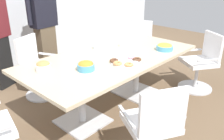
# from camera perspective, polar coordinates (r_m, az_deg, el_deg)

# --- Properties ---
(ground_plane) EXTENTS (10.00, 10.00, 0.01)m
(ground_plane) POSITION_cam_1_polar(r_m,az_deg,el_deg) (3.46, 0.00, -8.49)
(ground_plane) COLOR brown
(conference_table) EXTENTS (2.40, 1.20, 0.75)m
(conference_table) POSITION_cam_1_polar(r_m,az_deg,el_deg) (3.18, 0.00, 1.24)
(conference_table) COLOR #CCB793
(conference_table) RESTS_ON ground
(office_chair_0) EXTENTS (0.73, 0.73, 0.91)m
(office_chair_0) POSITION_cam_1_polar(r_m,az_deg,el_deg) (2.34, 9.64, -14.06)
(office_chair_0) COLOR silver
(office_chair_0) RESTS_ON ground
(office_chair_1) EXTENTS (0.75, 0.75, 0.91)m
(office_chair_1) POSITION_cam_1_polar(r_m,az_deg,el_deg) (4.03, 20.52, 1.15)
(office_chair_1) COLOR silver
(office_chair_1) RESTS_ON ground
(office_chair_2) EXTENTS (0.69, 0.69, 0.91)m
(office_chair_2) POSITION_cam_1_polar(r_m,az_deg,el_deg) (4.65, 6.19, 5.32)
(office_chair_2) COLOR silver
(office_chair_2) RESTS_ON ground
(office_chair_3) EXTENTS (0.71, 0.71, 0.91)m
(office_chair_3) POSITION_cam_1_polar(r_m,az_deg,el_deg) (3.76, -17.28, 0.03)
(office_chair_3) COLOR silver
(office_chair_3) RESTS_ON ground
(person_standing_1) EXTENTS (0.61, 0.26, 1.87)m
(person_standing_1) POSITION_cam_1_polar(r_m,az_deg,el_deg) (4.34, -16.06, 11.20)
(person_standing_1) COLOR brown
(person_standing_1) RESTS_ON ground
(snack_bowl_cookies) EXTENTS (0.17, 0.17, 0.11)m
(snack_bowl_cookies) POSITION_cam_1_polar(r_m,az_deg,el_deg) (2.77, -16.15, 0.91)
(snack_bowl_cookies) COLOR white
(snack_bowl_cookies) RESTS_ON conference_table
(snack_bowl_chips_yellow) EXTENTS (0.23, 0.23, 0.10)m
(snack_bowl_chips_yellow) POSITION_cam_1_polar(r_m,az_deg,el_deg) (3.44, 12.49, 5.42)
(snack_bowl_chips_yellow) COLOR #4C9EC6
(snack_bowl_chips_yellow) RESTS_ON conference_table
(snack_bowl_chips_orange) EXTENTS (0.20, 0.20, 0.11)m
(snack_bowl_chips_orange) POSITION_cam_1_polar(r_m,az_deg,el_deg) (2.69, -6.29, 1.02)
(snack_bowl_chips_orange) COLOR #4C9EC6
(snack_bowl_chips_orange) RESTS_ON conference_table
(donut_platter) EXTENTS (0.39, 0.39, 0.04)m
(donut_platter) POSITION_cam_1_polar(r_m,az_deg,el_deg) (2.92, 3.30, 2.23)
(donut_platter) COLOR white
(donut_platter) RESTS_ON conference_table
(plate_stack) EXTENTS (0.19, 0.19, 0.04)m
(plate_stack) POSITION_cam_1_polar(r_m,az_deg,el_deg) (3.46, -3.15, 5.52)
(plate_stack) COLOR white
(plate_stack) RESTS_ON conference_table
(napkin_pile) EXTENTS (0.18, 0.18, 0.08)m
(napkin_pile) POSITION_cam_1_polar(r_m,az_deg,el_deg) (3.53, 3.86, 6.22)
(napkin_pile) COLOR white
(napkin_pile) RESTS_ON conference_table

